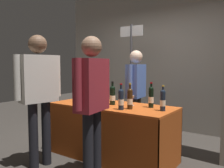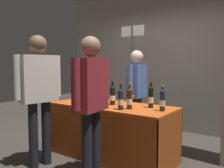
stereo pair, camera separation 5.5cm
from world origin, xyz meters
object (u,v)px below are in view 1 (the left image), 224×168
at_px(wine_glass_mid, 90,100).
at_px(booth_signpost, 131,66).
at_px(tasting_table, 112,121).
at_px(flower_vase, 102,93).
at_px(taster_foreground_right, 92,95).
at_px(wine_glass_near_vendor, 132,98).
at_px(display_bottle_0, 130,98).
at_px(featured_wine_bottle, 163,100).
at_px(vendor_presenter, 136,88).

xyz_separation_m(wine_glass_mid, booth_signpost, (-0.23, 1.50, 0.45)).
height_order(tasting_table, flower_vase, flower_vase).
height_order(tasting_table, taster_foreground_right, taster_foreground_right).
bearing_deg(wine_glass_near_vendor, booth_signpost, 121.21).
bearing_deg(wine_glass_mid, flower_vase, 106.46).
distance_m(display_bottle_0, wine_glass_mid, 0.57).
height_order(tasting_table, featured_wine_bottle, featured_wine_bottle).
bearing_deg(wine_glass_mid, wine_glass_near_vendor, 43.70).
distance_m(flower_vase, booth_signpost, 1.13).
distance_m(wine_glass_near_vendor, booth_signpost, 1.35).
relative_size(wine_glass_near_vendor, flower_vase, 0.38).
height_order(featured_wine_bottle, wine_glass_near_vendor, featured_wine_bottle).
bearing_deg(booth_signpost, wine_glass_near_vendor, -58.79).
xyz_separation_m(tasting_table, display_bottle_0, (0.37, -0.13, 0.37)).
relative_size(display_bottle_0, wine_glass_mid, 2.73).
bearing_deg(featured_wine_bottle, wine_glass_near_vendor, 165.99).
xyz_separation_m(tasting_table, flower_vase, (-0.31, 0.17, 0.36)).
bearing_deg(flower_vase, wine_glass_near_vendor, -3.87).
distance_m(taster_foreground_right, booth_signpost, 2.06).
relative_size(tasting_table, display_bottle_0, 5.28).
xyz_separation_m(flower_vase, booth_signpost, (-0.10, 1.05, 0.41)).
bearing_deg(wine_glass_mid, tasting_table, 58.76).
bearing_deg(display_bottle_0, featured_wine_bottle, 17.81).
bearing_deg(display_bottle_0, vendor_presenter, 114.73).
relative_size(tasting_table, flower_vase, 4.84).
distance_m(wine_glass_mid, booth_signpost, 1.59).
distance_m(tasting_table, wine_glass_mid, 0.46).
bearing_deg(wine_glass_near_vendor, tasting_table, -153.74).
height_order(display_bottle_0, wine_glass_mid, display_bottle_0).
distance_m(display_bottle_0, wine_glass_near_vendor, 0.28).
height_order(wine_glass_mid, vendor_presenter, vendor_presenter).
bearing_deg(featured_wine_bottle, wine_glass_mid, -163.27).
height_order(display_bottle_0, vendor_presenter, vendor_presenter).
relative_size(display_bottle_0, flower_vase, 0.92).
xyz_separation_m(featured_wine_bottle, wine_glass_near_vendor, (-0.51, 0.13, -0.04)).
xyz_separation_m(tasting_table, booth_signpost, (-0.40, 1.22, 0.77)).
bearing_deg(tasting_table, booth_signpost, 108.26).
height_order(vendor_presenter, booth_signpost, booth_signpost).
bearing_deg(vendor_presenter, wine_glass_near_vendor, 19.29).
bearing_deg(tasting_table, taster_foreground_right, -72.34).
distance_m(featured_wine_bottle, booth_signpost, 1.74).
bearing_deg(vendor_presenter, display_bottle_0, 19.09).
distance_m(vendor_presenter, taster_foreground_right, 1.49).
distance_m(tasting_table, featured_wine_bottle, 0.86).
bearing_deg(wine_glass_near_vendor, taster_foreground_right, -91.91).
xyz_separation_m(flower_vase, vendor_presenter, (0.28, 0.58, 0.04)).
bearing_deg(vendor_presenter, taster_foreground_right, 4.33).
relative_size(featured_wine_bottle, vendor_presenter, 0.20).
distance_m(featured_wine_bottle, taster_foreground_right, 0.91).
height_order(tasting_table, booth_signpost, booth_signpost).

